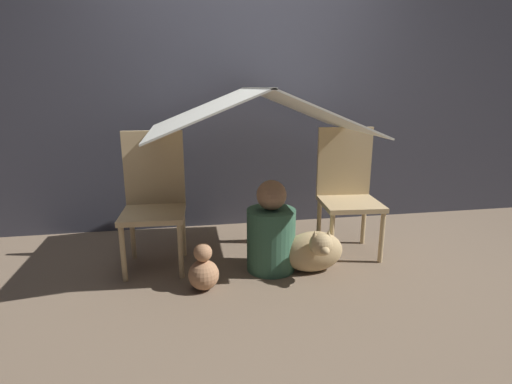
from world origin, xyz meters
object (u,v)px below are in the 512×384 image
Objects in this scene: chair_right at (347,188)px; dog at (314,250)px; person_front at (271,233)px; chair_left at (154,197)px.

chair_right reaches higher than dog.
person_front is 0.32m from dog.
dog is at bearing -21.09° from person_front.
chair_left reaches higher than dog.
chair_left is at bearing 162.13° from person_front.
chair_left reaches higher than person_front.
chair_right reaches higher than person_front.
person_front is at bearing -15.24° from chair_left.
chair_right is 0.63m from dog.
chair_left is 1.20m from dog.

